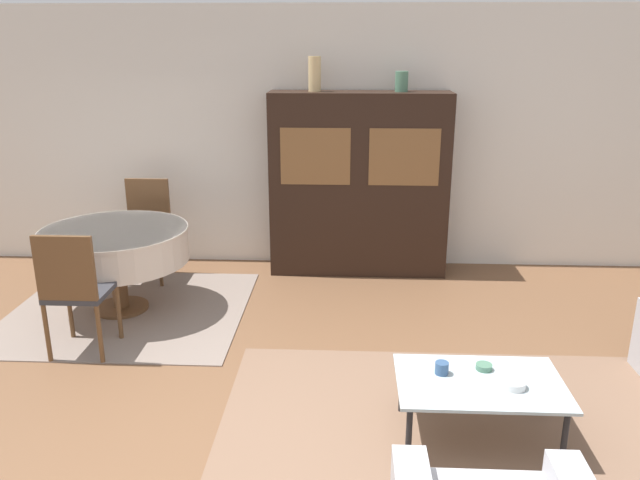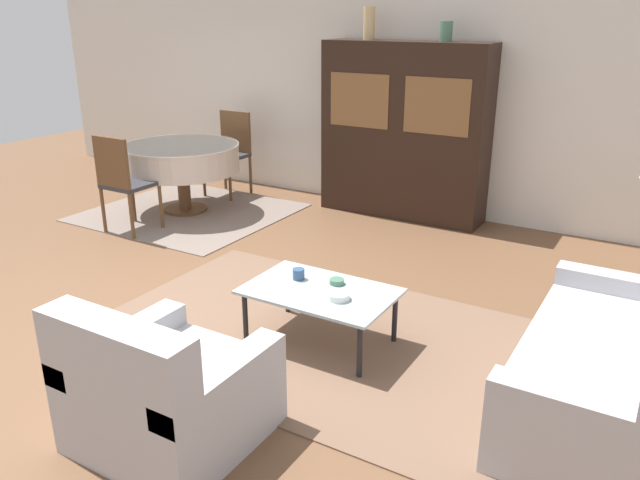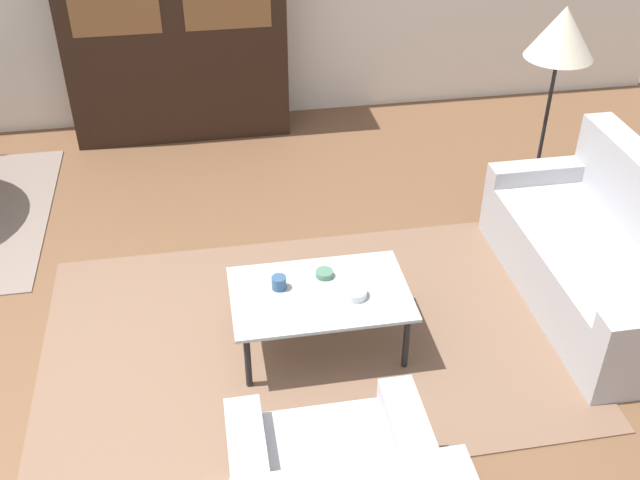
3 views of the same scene
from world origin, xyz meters
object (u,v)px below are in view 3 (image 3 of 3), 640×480
at_px(couch, 607,258).
at_px(bowl_small, 324,274).
at_px(display_cabinet, 174,28).
at_px(bowl, 354,293).
at_px(floor_lamp, 561,37).
at_px(cup, 279,283).
at_px(coffee_table, 320,297).

relative_size(couch, bowl_small, 17.28).
bearing_deg(display_cabinet, couch, -48.15).
relative_size(couch, display_cabinet, 0.93).
distance_m(couch, display_cabinet, 3.82).
xyz_separation_m(couch, bowl, (-1.63, -0.20, 0.12)).
bearing_deg(bowl_small, couch, -0.05).
xyz_separation_m(bowl, bowl_small, (-0.13, 0.20, -0.00)).
bearing_deg(floor_lamp, cup, -147.48).
xyz_separation_m(cup, bowl_small, (0.27, 0.06, -0.02)).
distance_m(couch, cup, 2.03).
xyz_separation_m(cup, bowl, (0.40, -0.14, -0.02)).
bearing_deg(coffee_table, bowl_small, 70.50).
xyz_separation_m(floor_lamp, cup, (-2.16, -1.38, -0.79)).
bearing_deg(bowl, floor_lamp, 40.77).
bearing_deg(bowl_small, bowl, -57.67).
xyz_separation_m(display_cabinet, floor_lamp, (2.64, -1.49, 0.29)).
relative_size(couch, bowl, 12.10).
height_order(couch, display_cabinet, display_cabinet).
relative_size(display_cabinet, bowl, 12.99).
distance_m(couch, floor_lamp, 1.61).
bearing_deg(floor_lamp, coffee_table, -143.15).
distance_m(coffee_table, floor_lamp, 2.57).
relative_size(display_cabinet, floor_lamp, 1.30).
height_order(couch, coffee_table, couch).
bearing_deg(floor_lamp, display_cabinet, 150.53).
bearing_deg(cup, display_cabinet, 99.57).
bearing_deg(floor_lamp, bowl, -139.23).
bearing_deg(bowl_small, floor_lamp, 34.78).
xyz_separation_m(coffee_table, bowl, (0.18, -0.06, 0.06)).
xyz_separation_m(couch, bowl_small, (-1.76, 0.00, 0.11)).
relative_size(coffee_table, bowl_small, 9.93).
relative_size(display_cabinet, bowl_small, 18.56).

